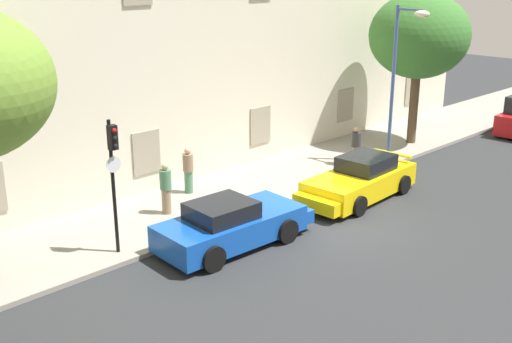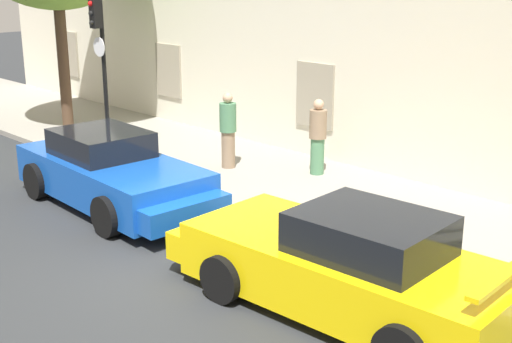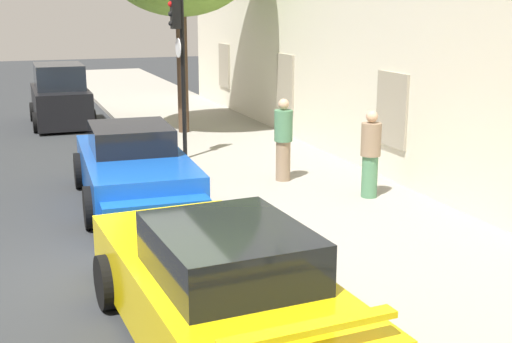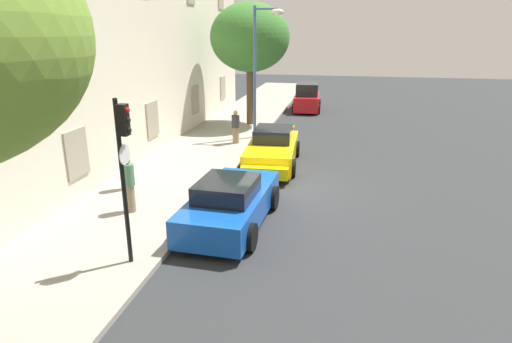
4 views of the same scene
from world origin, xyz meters
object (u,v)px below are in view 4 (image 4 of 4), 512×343
hatchback_parked (307,98)px  sportscar_red_lead (233,201)px  sportscar_yellow_flank (272,151)px  pedestrian_bystander (125,165)px  pedestrian_admiring (236,127)px  street_lamp (263,50)px  tree_midblock (250,38)px  pedestrian_strolling (129,184)px  traffic_light (124,155)px

hatchback_parked → sportscar_red_lead: bearing=178.8°
sportscar_yellow_flank → pedestrian_bystander: size_ratio=3.08×
pedestrian_admiring → hatchback_parked: bearing=-13.3°
sportscar_yellow_flank → street_lamp: bearing=15.8°
pedestrian_bystander → street_lamp: bearing=-20.8°
sportscar_yellow_flank → hatchback_parked: (13.02, -0.21, 0.22)m
tree_midblock → street_lamp: size_ratio=1.06×
pedestrian_bystander → sportscar_yellow_flank: bearing=-46.8°
tree_midblock → pedestrian_strolling: bearing=176.7°
sportscar_yellow_flank → tree_midblock: bearing=18.9°
traffic_light → pedestrian_strolling: 3.50m
sportscar_red_lead → traffic_light: size_ratio=1.29×
traffic_light → pedestrian_strolling: (2.69, 1.45, -1.71)m
tree_midblock → pedestrian_strolling: (-13.03, 0.74, -3.86)m
pedestrian_bystander → pedestrian_admiring: bearing=-16.8°
street_lamp → pedestrian_admiring: 3.82m
tree_midblock → pedestrian_admiring: 5.97m
sportscar_red_lead → pedestrian_bystander: pedestrian_bystander is taller
traffic_light → street_lamp: street_lamp is taller
pedestrian_bystander → traffic_light: bearing=-150.7°
hatchback_parked → street_lamp: 9.65m
pedestrian_strolling → sportscar_yellow_flank: bearing=-29.5°
sportscar_yellow_flank → pedestrian_bystander: 5.87m
sportscar_yellow_flank → pedestrian_admiring: (2.82, 2.21, 0.29)m
pedestrian_strolling → pedestrian_bystander: pedestrian_strolling is taller
pedestrian_strolling → pedestrian_admiring: bearing=-6.9°
sportscar_yellow_flank → traffic_light: bearing=168.0°
tree_midblock → traffic_light: size_ratio=1.74×
traffic_light → pedestrian_admiring: 11.39m
sportscar_red_lead → sportscar_yellow_flank: sportscar_yellow_flank is taller
sportscar_red_lead → tree_midblock: bearing=10.2°
pedestrian_admiring → traffic_light: bearing=-177.9°
hatchback_parked → street_lamp: (-8.88, 1.38, 3.51)m
sportscar_yellow_flank → pedestrian_admiring: size_ratio=3.24×
sportscar_red_lead → hatchback_parked: 18.57m
street_lamp → pedestrian_bystander: (-8.15, 3.10, -3.39)m
pedestrian_strolling → pedestrian_bystander: bearing=31.0°
traffic_light → street_lamp: size_ratio=0.61×
sportscar_red_lead → hatchback_parked: bearing=-1.2°
tree_midblock → traffic_light: tree_midblock is taller
sportscar_yellow_flank → pedestrian_strolling: 6.60m
sportscar_yellow_flank → pedestrian_bystander: bearing=133.2°
hatchback_parked → pedestrian_strolling: (-18.75, 3.45, 0.15)m
sportscar_yellow_flank → pedestrian_strolling: pedestrian_strolling is taller
sportscar_yellow_flank → tree_midblock: 8.79m
sportscar_yellow_flank → hatchback_parked: size_ratio=1.32×
pedestrian_strolling → pedestrian_bystander: size_ratio=1.03×
traffic_light → pedestrian_admiring: size_ratio=2.42×
pedestrian_admiring → pedestrian_bystander: 7.14m
street_lamp → traffic_light: bearing=177.1°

